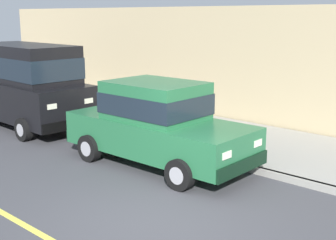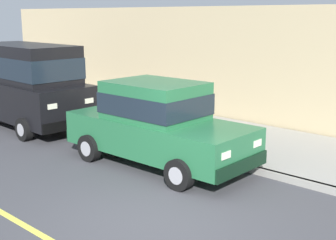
{
  "view_description": "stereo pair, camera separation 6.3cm",
  "coord_description": "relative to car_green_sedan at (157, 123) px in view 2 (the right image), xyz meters",
  "views": [
    {
      "loc": [
        -5.18,
        -5.08,
        3.38
      ],
      "look_at": [
        3.01,
        2.44,
        0.85
      ],
      "focal_mm": 49.48,
      "sensor_mm": 36.0,
      "label": 1
    },
    {
      "loc": [
        -5.14,
        -5.13,
        3.38
      ],
      "look_at": [
        3.01,
        2.44,
        0.85
      ],
      "focal_mm": 49.48,
      "sensor_mm": 36.0,
      "label": 2
    }
  ],
  "objects": [
    {
      "name": "fire_hydrant",
      "position": [
        1.45,
        3.11,
        -0.51
      ],
      "size": [
        0.34,
        0.24,
        0.72
      ],
      "color": "red",
      "rests_on": "sidewalk"
    },
    {
      "name": "curb",
      "position": [
        1.0,
        -2.02,
        -0.91
      ],
      "size": [
        0.16,
        64.0,
        0.14
      ],
      "primitive_type": "cube",
      "color": "gray",
      "rests_on": "ground"
    },
    {
      "name": "building_facade",
      "position": [
        4.9,
        3.71,
        0.84
      ],
      "size": [
        0.5,
        20.0,
        3.65
      ],
      "primitive_type": "cube",
      "color": "tan",
      "rests_on": "ground"
    },
    {
      "name": "dog_grey",
      "position": [
        2.08,
        1.1,
        -0.55
      ],
      "size": [
        0.76,
        0.24,
        0.49
      ],
      "color": "#999691",
      "rests_on": "sidewalk"
    },
    {
      "name": "car_black_van",
      "position": [
        -0.02,
        5.57,
        0.41
      ],
      "size": [
        2.24,
        4.95,
        2.52
      ],
      "color": "black",
      "rests_on": "ground"
    },
    {
      "name": "ground_plane",
      "position": [
        -2.2,
        -2.02,
        -0.98
      ],
      "size": [
        80.0,
        80.0,
        0.0
      ],
      "primitive_type": "plane",
      "color": "#424247"
    },
    {
      "name": "sidewalk",
      "position": [
        2.8,
        -2.02,
        -0.91
      ],
      "size": [
        3.6,
        64.0,
        0.14
      ],
      "primitive_type": "cube",
      "color": "#99968E",
      "rests_on": "ground"
    },
    {
      "name": "car_green_sedan",
      "position": [
        0.0,
        0.0,
        0.0
      ],
      "size": [
        2.1,
        4.63,
        1.92
      ],
      "color": "#23663D",
      "rests_on": "ground"
    }
  ]
}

